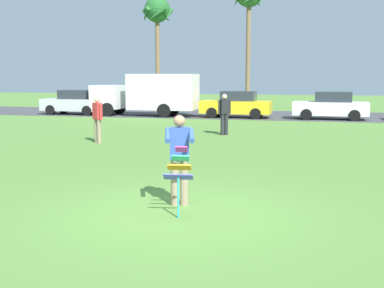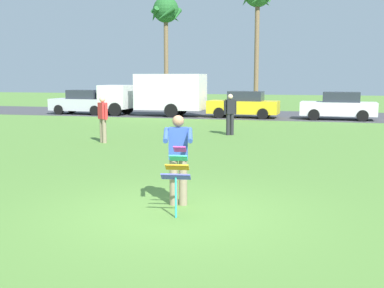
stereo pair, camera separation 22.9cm
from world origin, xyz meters
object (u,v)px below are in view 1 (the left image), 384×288
(parked_car_silver, at_px, (75,103))
(parked_car_white, at_px, (331,106))
(person_walker_near, at_px, (224,113))
(palm_tree_right_near, at_px, (249,0))
(parked_truck_white_box, at_px, (151,93))
(palm_tree_left_near, at_px, (157,15))
(person_kite_flyer, at_px, (179,156))
(parked_car_yellow, at_px, (237,105))
(kite_held, at_px, (179,170))
(person_walker_far, at_px, (98,118))

(parked_car_silver, bearing_deg, parked_car_white, 0.00)
(parked_car_white, bearing_deg, person_walker_near, -117.52)
(parked_car_white, relative_size, palm_tree_right_near, 0.43)
(parked_truck_white_box, height_order, palm_tree_left_near, palm_tree_left_near)
(person_kite_flyer, distance_m, parked_car_yellow, 20.49)
(kite_held, distance_m, parked_car_silver, 24.65)
(person_kite_flyer, height_order, person_walker_far, same)
(person_walker_near, distance_m, person_walker_far, 5.50)
(parked_car_white, relative_size, person_walker_far, 2.45)
(kite_held, bearing_deg, parked_car_yellow, 95.91)
(person_kite_flyer, xyz_separation_m, palm_tree_left_near, (-10.14, 30.33, 6.55))
(parked_car_yellow, bearing_deg, person_walker_near, -84.65)
(parked_car_yellow, relative_size, parked_car_white, 1.00)
(kite_held, xyz_separation_m, parked_car_white, (3.29, 21.05, -0.05))
(parked_car_white, height_order, person_walker_near, person_walker_near)
(parked_car_yellow, bearing_deg, person_kite_flyer, -84.40)
(parked_truck_white_box, distance_m, palm_tree_left_near, 11.96)
(person_walker_far, bearing_deg, parked_truck_white_box, 99.78)
(kite_held, xyz_separation_m, person_walker_far, (-5.46, 8.50, 0.11))
(parked_car_silver, xyz_separation_m, parked_truck_white_box, (5.20, 0.00, 0.64))
(parked_truck_white_box, relative_size, palm_tree_left_near, 0.75)
(kite_held, height_order, parked_car_yellow, parked_car_yellow)
(parked_car_white, xyz_separation_m, palm_tree_left_near, (-13.61, 9.94, 6.73))
(kite_held, relative_size, parked_car_white, 0.28)
(kite_held, distance_m, person_walker_far, 10.11)
(parked_car_white, xyz_separation_m, person_walker_near, (-4.64, -8.90, 0.16))
(person_walker_near, bearing_deg, person_kite_flyer, -84.20)
(parked_truck_white_box, bearing_deg, person_kite_flyer, -69.94)
(parked_car_white, bearing_deg, palm_tree_left_near, 143.87)
(palm_tree_left_near, xyz_separation_m, person_walker_far, (4.86, -22.49, -6.57))
(parked_truck_white_box, xyz_separation_m, palm_tree_left_near, (-2.70, 9.94, 6.09))
(person_kite_flyer, xyz_separation_m, parked_car_silver, (-12.65, 20.39, -0.18))
(kite_held, height_order, parked_car_white, parked_car_white)
(parked_car_yellow, distance_m, palm_tree_right_near, 12.36)
(parked_truck_white_box, bearing_deg, palm_tree_right_near, 63.53)
(parked_car_yellow, bearing_deg, kite_held, -84.09)
(kite_held, xyz_separation_m, person_walker_near, (-1.34, 12.15, 0.11))
(person_walker_far, bearing_deg, person_walker_near, 41.52)
(palm_tree_right_near, height_order, person_walker_near, palm_tree_right_near)
(parked_car_white, height_order, palm_tree_left_near, palm_tree_left_near)
(person_kite_flyer, relative_size, person_walker_far, 1.00)
(person_walker_near, bearing_deg, palm_tree_right_near, 94.39)
(parked_truck_white_box, bearing_deg, parked_car_silver, -179.99)
(parked_car_silver, relative_size, parked_truck_white_box, 0.63)
(palm_tree_right_near, height_order, person_walker_far, palm_tree_right_near)
(person_kite_flyer, height_order, parked_car_white, person_kite_flyer)
(person_kite_flyer, bearing_deg, parked_car_silver, 121.81)
(parked_truck_white_box, xyz_separation_m, parked_car_white, (10.92, -0.00, -0.64))
(parked_truck_white_box, relative_size, person_walker_far, 3.89)
(person_kite_flyer, bearing_deg, person_walker_near, 95.80)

